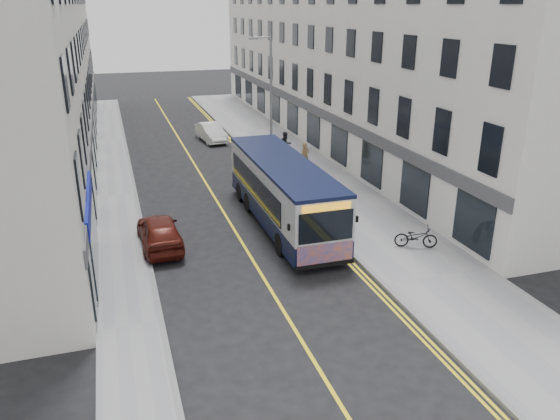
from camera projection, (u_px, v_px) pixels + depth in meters
ground at (269, 288)px, 19.82m from camera, size 140.00×140.00×0.00m
pavement_east at (313, 177)px, 32.26m from camera, size 4.50×64.00×0.12m
pavement_west at (116, 196)px, 29.11m from camera, size 2.00×64.00×0.12m
kerb_east at (277, 180)px, 31.63m from camera, size 0.18×64.00×0.13m
kerb_west at (135, 194)px, 29.38m from camera, size 0.18×64.00×0.13m
road_centre_line at (209, 188)px, 30.53m from camera, size 0.12×64.00×0.01m
road_dbl_yellow_inner at (270, 182)px, 31.52m from camera, size 0.10×64.00×0.01m
road_dbl_yellow_outer at (273, 182)px, 31.58m from camera, size 0.10×64.00×0.01m
terrace_east at (339, 50)px, 39.48m from camera, size 6.00×46.00×13.00m
terrace_west at (34, 58)px, 33.74m from camera, size 6.00×46.00×13.00m
streetlamp at (270, 100)px, 31.93m from camera, size 1.32×0.18×8.00m
city_bus at (283, 190)px, 24.93m from camera, size 2.47×10.55×3.06m
bicycle at (416, 237)px, 22.67m from camera, size 1.86×1.26×0.93m
pedestrian_near at (305, 155)px, 33.61m from camera, size 0.66×0.53×1.58m
pedestrian_far at (286, 145)px, 35.74m from camera, size 0.99×0.85×1.74m
car_white at (211, 132)px, 40.77m from camera, size 1.88×4.19×1.33m
car_maroon at (159, 232)px, 22.91m from camera, size 1.79×4.15×1.39m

